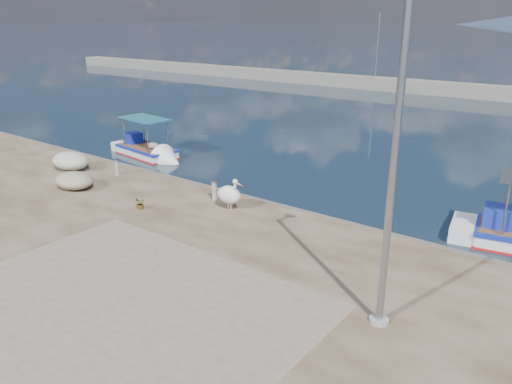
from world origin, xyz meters
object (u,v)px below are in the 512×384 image
object	(u,v)px
boat_left	(146,152)
lamp_post	(392,183)
pelican	(230,194)
bollard_near	(214,189)

from	to	relation	value
boat_left	lamp_post	world-z (taller)	lamp_post
boat_left	lamp_post	size ratio (longest dim) A/B	0.73
boat_left	pelican	world-z (taller)	boat_left
boat_left	lamp_post	xyz separation A→B (m)	(16.69, -7.73, 3.61)
pelican	bollard_near	size ratio (longest dim) A/B	1.66
pelican	lamp_post	bearing A→B (deg)	-14.98
boat_left	pelican	distance (m)	10.51
pelican	lamp_post	size ratio (longest dim) A/B	0.18
pelican	bollard_near	world-z (taller)	pelican
bollard_near	lamp_post	bearing A→B (deg)	-24.38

